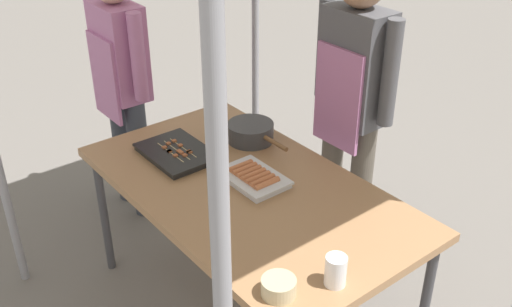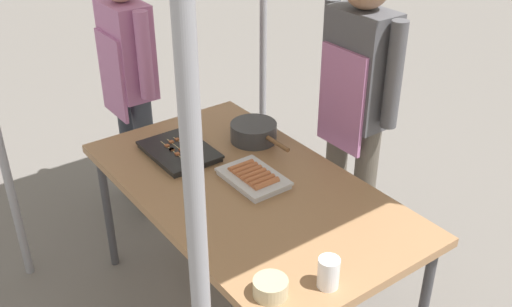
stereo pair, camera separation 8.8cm
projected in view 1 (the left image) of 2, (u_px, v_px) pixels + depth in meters
The scene contains 8 objects.
stall_table at pixel (247, 196), 2.68m from camera, with size 1.60×0.90×0.75m.
tray_grilled_sausages at pixel (253, 177), 2.68m from camera, with size 0.31×0.22×0.05m.
tray_meat_skewers at pixel (177, 153), 2.88m from camera, with size 0.38×0.28×0.04m.
cooking_wok at pixel (251, 131), 3.00m from camera, with size 0.40×0.24×0.09m.
condiment_bowl at pixel (279, 287), 2.04m from camera, with size 0.12×0.12×0.06m, color #BFB28C.
drink_cup_near_edge at pixel (336, 271), 2.07m from camera, with size 0.08×0.08×0.12m, color white.
vendor_woman at pixel (352, 94), 3.01m from camera, with size 0.52×0.23×1.62m.
customer_nearby at pixel (122, 76), 3.41m from camera, with size 0.52×0.22×1.52m.
Camera 1 is at (1.77, -1.36, 2.19)m, focal length 41.70 mm.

